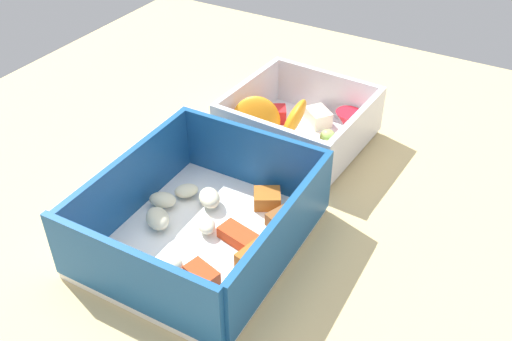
% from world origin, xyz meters
% --- Properties ---
extents(table_surface, '(0.80, 0.80, 0.02)m').
position_xyz_m(table_surface, '(0.00, 0.00, 0.01)').
color(table_surface, tan).
rests_on(table_surface, ground).
extents(pasta_container, '(0.19, 0.16, 0.07)m').
position_xyz_m(pasta_container, '(0.08, 0.00, 0.04)').
color(pasta_container, white).
rests_on(pasta_container, table_surface).
extents(fruit_bowl, '(0.14, 0.14, 0.06)m').
position_xyz_m(fruit_bowl, '(-0.10, 0.00, 0.04)').
color(fruit_bowl, white).
rests_on(fruit_bowl, table_surface).
extents(paper_cup_liner, '(0.04, 0.04, 0.02)m').
position_xyz_m(paper_cup_liner, '(-0.21, -0.00, 0.03)').
color(paper_cup_liner, white).
rests_on(paper_cup_liner, table_surface).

